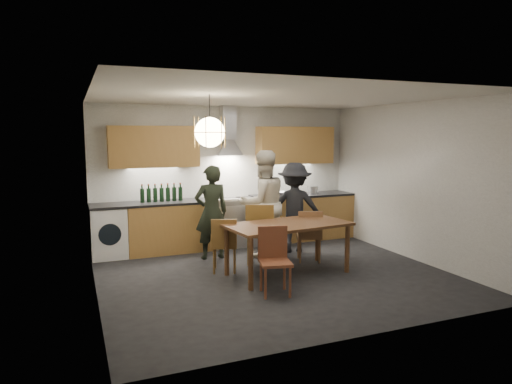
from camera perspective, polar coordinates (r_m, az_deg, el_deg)
name	(u,v)px	position (r m, az deg, el deg)	size (l,w,h in m)	color
ground	(274,275)	(6.90, 2.32, -10.27)	(5.00, 5.00, 0.00)	black
room_shell	(275,160)	(6.59, 2.39, 4.02)	(5.02, 4.52, 2.61)	silver
counter_run	(233,222)	(8.56, -2.92, -3.72)	(5.00, 0.62, 0.90)	tan
range_stove	(232,222)	(8.55, -3.06, -3.79)	(0.90, 0.60, 0.92)	silver
wall_fixtures	(229,145)	(8.51, -3.39, 5.86)	(4.30, 0.54, 1.10)	tan
pendant_lamp	(210,132)	(6.14, -5.80, 7.43)	(0.43, 0.43, 0.70)	black
dining_table	(288,229)	(6.79, 4.00, -4.66)	(1.91, 1.12, 0.77)	brown
chair_back_left	(224,242)	(6.89, -3.99, -6.20)	(0.48, 0.48, 0.83)	brown
chair_back_mid	(260,230)	(7.28, 0.48, -4.76)	(0.59, 0.59, 0.98)	brown
chair_back_right	(310,233)	(7.48, 6.71, -5.05)	(0.50, 0.50, 0.86)	brown
chair_front	(274,255)	(6.03, 2.27, -7.91)	(0.47, 0.47, 0.87)	brown
person_left	(211,212)	(7.63, -5.59, -2.53)	(0.57, 0.38, 1.57)	black
person_mid	(263,204)	(7.73, 0.87, -1.48)	(0.88, 0.69, 1.81)	beige
person_right	(294,207)	(8.07, 4.82, -1.94)	(1.02, 0.59, 1.58)	black
mixing_bowl	(284,193)	(8.84, 3.51, -0.18)	(0.29, 0.29, 0.07)	silver
stock_pot	(313,190)	(9.12, 7.10, 0.23)	(0.21, 0.21, 0.15)	#BCBCC0
wine_bottles	(162,193)	(8.17, -11.72, -0.08)	(0.74, 0.07, 0.31)	black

